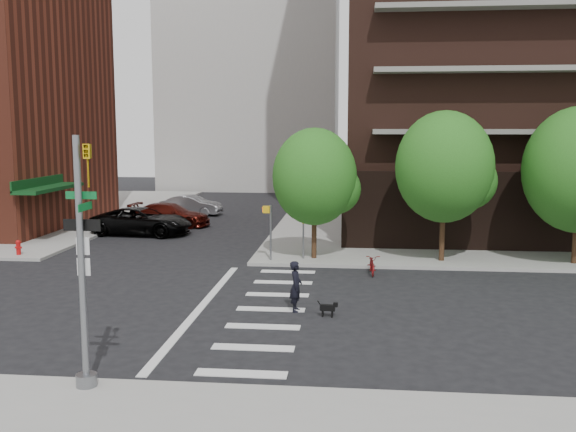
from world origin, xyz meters
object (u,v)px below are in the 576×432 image
(parked_car_silver, at_px, (191,205))
(scooter, at_px, (372,264))
(traffic_signal, at_px, (84,283))
(dog_walker, at_px, (296,286))
(fire_hydrant, at_px, (18,247))
(parked_car_black, at_px, (142,221))
(parked_car_maroon, at_px, (170,215))

(parked_car_silver, distance_m, scooter, 22.13)
(traffic_signal, distance_m, scooter, 15.38)
(traffic_signal, height_order, dog_walker, traffic_signal)
(fire_hydrant, bearing_deg, traffic_signal, -56.74)
(parked_car_black, height_order, scooter, parked_car_black)
(fire_hydrant, relative_size, parked_car_maroon, 0.14)
(traffic_signal, distance_m, parked_car_maroon, 26.69)
(fire_hydrant, xyz_separation_m, parked_car_black, (3.82, 7.27, 0.27))
(parked_car_silver, bearing_deg, traffic_signal, -164.43)
(parked_car_black, bearing_deg, dog_walker, -139.68)
(parked_car_maroon, bearing_deg, scooter, -129.78)
(dog_walker, bearing_deg, parked_car_silver, 23.80)
(parked_car_maroon, height_order, scooter, parked_car_maroon)
(scooter, distance_m, dog_walker, 6.68)
(traffic_signal, height_order, parked_car_black, traffic_signal)
(parked_car_maroon, bearing_deg, traffic_signal, -162.94)
(scooter, xyz_separation_m, dog_walker, (-2.80, -6.05, 0.44))
(parked_car_silver, bearing_deg, parked_car_maroon, -174.23)
(fire_hydrant, height_order, parked_car_maroon, parked_car_maroon)
(scooter, bearing_deg, parked_car_black, 142.88)
(fire_hydrant, distance_m, parked_car_maroon, 11.67)
(parked_car_black, bearing_deg, traffic_signal, -159.14)
(parked_car_silver, height_order, dog_walker, dog_walker)
(traffic_signal, xyz_separation_m, parked_car_silver, (-5.50, 31.56, -1.97))
(scooter, bearing_deg, dog_walker, -117.61)
(traffic_signal, bearing_deg, dog_walker, 59.40)
(parked_car_maroon, distance_m, scooter, 17.88)
(traffic_signal, distance_m, parked_car_silver, 32.10)
(traffic_signal, height_order, scooter, traffic_signal)
(fire_hydrant, height_order, scooter, scooter)
(fire_hydrant, bearing_deg, parked_car_silver, 74.44)
(fire_hydrant, distance_m, dog_walker, 16.43)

